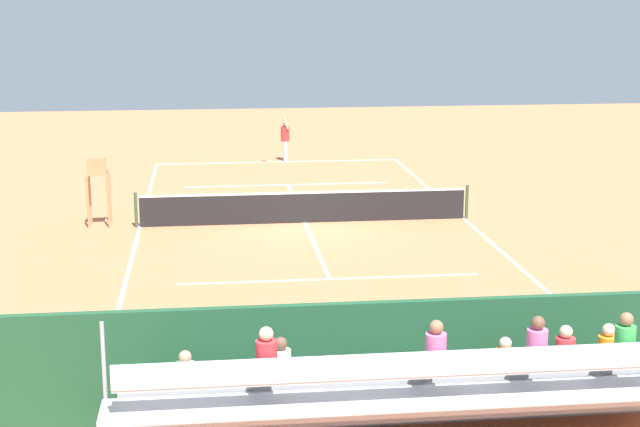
{
  "coord_description": "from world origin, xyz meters",
  "views": [
    {
      "loc": [
        2.96,
        28.91,
        6.94
      ],
      "look_at": [
        0.0,
        4.0,
        1.2
      ],
      "focal_mm": 54.57,
      "sensor_mm": 36.0,
      "label": 1
    }
  ],
  "objects_px": {
    "tennis_net": "(305,207)",
    "tennis_racket": "(269,162)",
    "tennis_player": "(285,137)",
    "equipment_bag": "(379,391)",
    "umpire_chair": "(98,184)",
    "bleacher_stand": "(417,393)",
    "tennis_ball_near": "(250,170)",
    "courtside_bench": "(486,363)"
  },
  "relations": [
    {
      "from": "tennis_net",
      "to": "tennis_racket",
      "type": "xyz_separation_m",
      "value": [
        0.35,
        -11.02,
        -0.49
      ]
    },
    {
      "from": "tennis_player",
      "to": "equipment_bag",
      "type": "bearing_deg",
      "value": 89.02
    },
    {
      "from": "umpire_chair",
      "to": "tennis_racket",
      "type": "relative_size",
      "value": 3.91
    },
    {
      "from": "tennis_racket",
      "to": "umpire_chair",
      "type": "bearing_deg",
      "value": 61.54
    },
    {
      "from": "bleacher_stand",
      "to": "umpire_chair",
      "type": "relative_size",
      "value": 4.23
    },
    {
      "from": "tennis_racket",
      "to": "tennis_net",
      "type": "bearing_deg",
      "value": 91.82
    },
    {
      "from": "tennis_ball_near",
      "to": "tennis_net",
      "type": "bearing_deg",
      "value": 97.63
    },
    {
      "from": "bleacher_stand",
      "to": "tennis_ball_near",
      "type": "height_order",
      "value": "bleacher_stand"
    },
    {
      "from": "tennis_net",
      "to": "tennis_player",
      "type": "xyz_separation_m",
      "value": [
        -0.33,
        -11.17,
        0.51
      ]
    },
    {
      "from": "tennis_racket",
      "to": "courtside_bench",
      "type": "bearing_deg",
      "value": 95.16
    },
    {
      "from": "courtside_bench",
      "to": "tennis_ball_near",
      "type": "xyz_separation_m",
      "value": [
        3.07,
        -22.45,
        -0.53
      ]
    },
    {
      "from": "bleacher_stand",
      "to": "equipment_bag",
      "type": "distance_m",
      "value": 2.18
    },
    {
      "from": "equipment_bag",
      "to": "tennis_racket",
      "type": "bearing_deg",
      "value": -89.37
    },
    {
      "from": "tennis_net",
      "to": "umpire_chair",
      "type": "xyz_separation_m",
      "value": [
        6.2,
        -0.23,
        0.81
      ]
    },
    {
      "from": "courtside_bench",
      "to": "tennis_ball_near",
      "type": "distance_m",
      "value": 22.66
    },
    {
      "from": "bleacher_stand",
      "to": "umpire_chair",
      "type": "xyz_separation_m",
      "value": [
        6.34,
        -15.64,
        0.32
      ]
    },
    {
      "from": "equipment_bag",
      "to": "tennis_net",
      "type": "bearing_deg",
      "value": -90.36
    },
    {
      "from": "bleacher_stand",
      "to": "tennis_racket",
      "type": "height_order",
      "value": "bleacher_stand"
    },
    {
      "from": "tennis_net",
      "to": "tennis_player",
      "type": "relative_size",
      "value": 5.35
    },
    {
      "from": "bleacher_stand",
      "to": "equipment_bag",
      "type": "relative_size",
      "value": 10.07
    },
    {
      "from": "tennis_player",
      "to": "tennis_racket",
      "type": "height_order",
      "value": "tennis_player"
    },
    {
      "from": "equipment_bag",
      "to": "tennis_racket",
      "type": "height_order",
      "value": "equipment_bag"
    },
    {
      "from": "umpire_chair",
      "to": "tennis_ball_near",
      "type": "relative_size",
      "value": 32.42
    },
    {
      "from": "courtside_bench",
      "to": "tennis_racket",
      "type": "height_order",
      "value": "courtside_bench"
    },
    {
      "from": "tennis_ball_near",
      "to": "tennis_player",
      "type": "bearing_deg",
      "value": -128.15
    },
    {
      "from": "tennis_net",
      "to": "bleacher_stand",
      "type": "distance_m",
      "value": 15.41
    },
    {
      "from": "umpire_chair",
      "to": "tennis_player",
      "type": "xyz_separation_m",
      "value": [
        -6.53,
        -10.93,
        -0.3
      ]
    },
    {
      "from": "tennis_racket",
      "to": "tennis_player",
      "type": "bearing_deg",
      "value": -168.41
    },
    {
      "from": "tennis_racket",
      "to": "equipment_bag",
      "type": "bearing_deg",
      "value": 90.63
    },
    {
      "from": "tennis_net",
      "to": "tennis_player",
      "type": "height_order",
      "value": "tennis_player"
    },
    {
      "from": "courtside_bench",
      "to": "equipment_bag",
      "type": "relative_size",
      "value": 2.0
    },
    {
      "from": "tennis_player",
      "to": "tennis_ball_near",
      "type": "distance_m",
      "value": 2.72
    },
    {
      "from": "bleacher_stand",
      "to": "courtside_bench",
      "type": "xyz_separation_m",
      "value": [
        -1.71,
        -2.13,
        -0.44
      ]
    },
    {
      "from": "tennis_net",
      "to": "umpire_chair",
      "type": "distance_m",
      "value": 6.26
    },
    {
      "from": "bleacher_stand",
      "to": "equipment_bag",
      "type": "bearing_deg",
      "value": -83.77
    },
    {
      "from": "bleacher_stand",
      "to": "tennis_player",
      "type": "xyz_separation_m",
      "value": [
        -0.2,
        -26.57,
        0.02
      ]
    },
    {
      "from": "bleacher_stand",
      "to": "tennis_player",
      "type": "relative_size",
      "value": 4.7
    },
    {
      "from": "tennis_ball_near",
      "to": "equipment_bag",
      "type": "bearing_deg",
      "value": 92.9
    },
    {
      "from": "courtside_bench",
      "to": "tennis_player",
      "type": "bearing_deg",
      "value": -86.47
    },
    {
      "from": "umpire_chair",
      "to": "tennis_ball_near",
      "type": "height_order",
      "value": "umpire_chair"
    },
    {
      "from": "bleacher_stand",
      "to": "umpire_chair",
      "type": "height_order",
      "value": "bleacher_stand"
    },
    {
      "from": "bleacher_stand",
      "to": "courtside_bench",
      "type": "bearing_deg",
      "value": -128.67
    }
  ]
}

